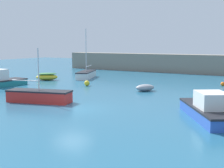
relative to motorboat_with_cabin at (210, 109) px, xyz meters
name	(u,v)px	position (x,y,z in m)	size (l,w,h in m)	color
ground_plane	(72,110)	(-9.08, -1.95, -0.71)	(120.00, 120.00, 0.20)	#235B7A
harbor_breakwater	(198,64)	(-9.08, 28.49, 0.84)	(46.67, 2.84, 2.90)	gray
motorboat_with_cabin	(210,109)	(0.00, 0.00, 0.00)	(5.19, 6.40, 1.72)	#2D56B7
motorboat_grey_hull	(1,81)	(-23.01, 3.17, 0.00)	(2.36, 5.54, 1.86)	teal
open_tender_yellow	(203,94)	(-2.42, 7.51, -0.30)	(1.65, 3.48, 0.62)	#287A4C
sailboat_twin_hulled	(39,96)	(-12.83, -1.37, -0.12)	(5.34, 2.88, 4.26)	red
sailboat_tall_mast	(86,74)	(-19.87, 14.45, -0.11)	(3.60, 5.76, 6.51)	white
rowboat_with_red_cover	(47,76)	(-22.77, 10.03, -0.15)	(3.00, 2.76, 0.92)	yellow
fishing_dinghy_green	(145,88)	(-8.27, 8.25, -0.28)	(2.01, 2.21, 0.66)	gray
mooring_buoy_yellow	(87,83)	(-15.22, 8.23, -0.31)	(0.60, 0.60, 0.60)	yellow
mooring_buoy_orange	(223,84)	(-2.64, 15.95, -0.38)	(0.45, 0.45, 0.45)	orange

